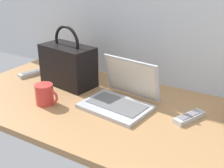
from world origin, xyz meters
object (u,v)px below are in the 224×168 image
object	(u,v)px
coffee_mug	(45,94)
laptop	(121,97)
remote_control_far	(189,117)
remote_control_near	(32,73)
handbag	(68,64)

from	to	relation	value
coffee_mug	laptop	bearing A→B (deg)	28.32
remote_control_far	coffee_mug	bearing A→B (deg)	-162.29
coffee_mug	remote_control_near	xyz separation A→B (m)	(-0.33, 0.24, -0.04)
remote_control_far	handbag	bearing A→B (deg)	176.23
laptop	coffee_mug	xyz separation A→B (m)	(-0.32, -0.17, 0.01)
remote_control_far	laptop	bearing A→B (deg)	-174.17
laptop	handbag	xyz separation A→B (m)	(-0.38, 0.08, 0.07)
remote_control_far	handbag	distance (m)	0.71
remote_control_near	remote_control_far	world-z (taller)	same
laptop	coffee_mug	size ratio (longest dim) A/B	2.65
laptop	remote_control_near	world-z (taller)	laptop
coffee_mug	handbag	bearing A→B (deg)	102.65
remote_control_near	remote_control_far	bearing A→B (deg)	-2.17
laptop	handbag	world-z (taller)	handbag
coffee_mug	handbag	world-z (taller)	handbag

